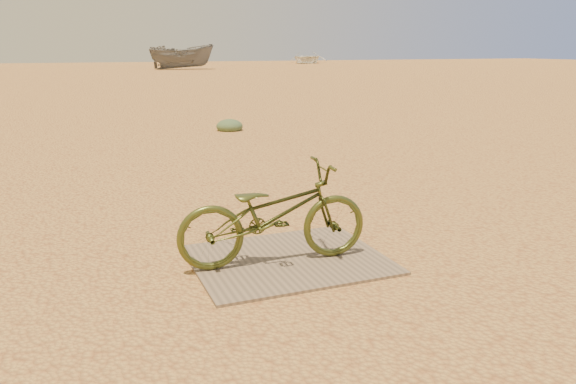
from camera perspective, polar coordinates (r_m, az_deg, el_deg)
name	(u,v)px	position (r m, az deg, el deg)	size (l,w,h in m)	color
ground	(315,278)	(4.05, 2.75, -8.69)	(120.00, 120.00, 0.00)	tan
plywood_board	(288,259)	(4.34, 0.00, -6.87)	(1.44, 1.18, 0.02)	#7E6852
bicycle	(274,214)	(4.14, -1.47, -2.26)	(0.50, 1.44, 0.76)	#424A1D
boat_mid_right	(182,57)	(42.52, -10.72, 13.35)	(1.74, 4.62, 1.79)	slate
boat_far_right	(306,58)	(57.66, 1.87, 13.50)	(3.80, 5.32, 1.10)	white
kale_b	(230,130)	(11.18, -5.95, 6.25)	(0.52, 0.52, 0.29)	#516A47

